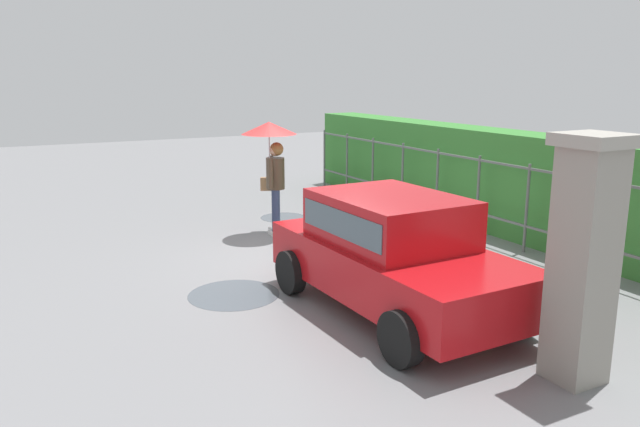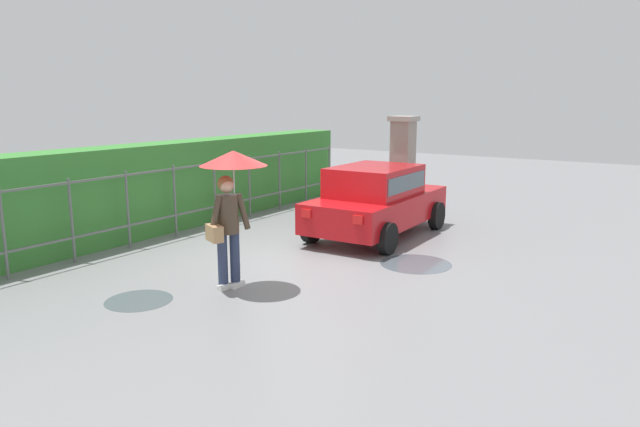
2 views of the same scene
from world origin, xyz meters
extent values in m
plane|color=slate|center=(0.00, 0.00, 0.00)|extent=(40.00, 40.00, 0.00)
cube|color=#B71116|center=(2.43, -0.40, 0.58)|extent=(3.74, 1.74, 0.60)
cube|color=#B71116|center=(2.28, -0.40, 1.18)|extent=(1.94, 1.49, 0.60)
cube|color=#4C5B66|center=(2.28, -0.40, 1.20)|extent=(1.79, 1.50, 0.33)
cylinder|color=black|center=(3.66, 0.47, 0.30)|extent=(0.60, 0.20, 0.60)
cylinder|color=black|center=(3.70, -1.21, 0.30)|extent=(0.60, 0.20, 0.60)
cylinder|color=black|center=(1.16, 0.41, 0.30)|extent=(0.60, 0.20, 0.60)
cylinder|color=black|center=(1.20, -1.27, 0.30)|extent=(0.60, 0.20, 0.60)
cube|color=red|center=(0.56, 0.10, 0.73)|extent=(0.07, 0.20, 0.16)
cube|color=red|center=(0.58, -1.00, 0.73)|extent=(0.07, 0.20, 0.16)
cylinder|color=#2D3856|center=(-1.76, -0.17, 0.43)|extent=(0.15, 0.15, 0.86)
cylinder|color=#2D3856|center=(-1.94, -0.09, 0.43)|extent=(0.15, 0.15, 0.86)
cube|color=white|center=(-1.79, -0.23, 0.04)|extent=(0.26, 0.10, 0.08)
cube|color=white|center=(-1.97, -0.14, 0.04)|extent=(0.26, 0.10, 0.08)
cylinder|color=#473828|center=(-1.85, -0.13, 1.15)|extent=(0.34, 0.34, 0.58)
sphere|color=#DBAD89|center=(-1.85, -0.13, 1.58)|extent=(0.22, 0.22, 0.22)
sphere|color=olive|center=(-1.84, -0.11, 1.60)|extent=(0.25, 0.25, 0.25)
cylinder|color=#473828|center=(-1.69, -0.30, 1.18)|extent=(0.24, 0.18, 0.56)
cylinder|color=#473828|center=(-2.09, -0.11, 1.18)|extent=(0.24, 0.18, 0.56)
cylinder|color=#B2B2B7|center=(-1.82, -0.26, 1.50)|extent=(0.02, 0.02, 0.77)
cone|color=red|center=(-1.82, -0.26, 1.99)|extent=(1.00, 1.00, 0.22)
cube|color=tan|center=(-2.14, -0.13, 0.91)|extent=(0.29, 0.38, 0.24)
cube|color=gray|center=(4.73, 0.15, 1.15)|extent=(0.48, 0.48, 2.30)
cube|color=#9E998E|center=(4.73, 0.15, 2.36)|extent=(0.60, 0.60, 0.12)
cylinder|color=#59605B|center=(-5.91, 3.08, 0.75)|extent=(0.05, 0.05, 1.50)
cylinder|color=#59605B|center=(-4.72, 3.08, 0.75)|extent=(0.05, 0.05, 1.50)
cylinder|color=#59605B|center=(-3.53, 3.08, 0.75)|extent=(0.05, 0.05, 1.50)
cylinder|color=#59605B|center=(-2.34, 3.08, 0.75)|extent=(0.05, 0.05, 1.50)
cylinder|color=#59605B|center=(-1.16, 3.08, 0.75)|extent=(0.05, 0.05, 1.50)
cylinder|color=#59605B|center=(0.03, 3.08, 0.75)|extent=(0.05, 0.05, 1.50)
cylinder|color=#59605B|center=(1.22, 3.08, 0.75)|extent=(0.05, 0.05, 1.50)
cylinder|color=#59605B|center=(2.41, 3.08, 0.75)|extent=(0.05, 0.05, 1.50)
cube|color=#59605B|center=(0.03, 3.08, 1.42)|extent=(11.88, 0.03, 0.04)
cube|color=#59605B|center=(0.03, 3.08, 0.45)|extent=(11.88, 0.03, 0.04)
cube|color=#387F33|center=(0.03, 3.81, 0.95)|extent=(12.88, 0.90, 1.90)
cylinder|color=#4C545B|center=(0.90, -1.99, 0.00)|extent=(1.25, 1.25, 0.00)
cylinder|color=#4C545B|center=(-3.03, 0.55, 0.00)|extent=(0.96, 0.96, 0.00)
camera|label=1|loc=(8.53, -4.69, 2.94)|focal=34.80mm
camera|label=2|loc=(-8.19, -6.02, 2.87)|focal=32.63mm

